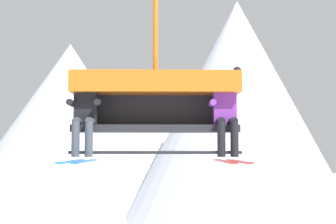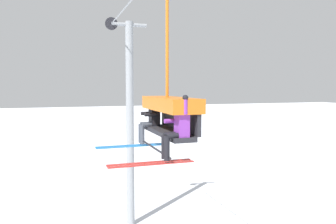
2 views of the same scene
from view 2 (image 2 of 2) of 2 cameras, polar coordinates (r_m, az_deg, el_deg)
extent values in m
cylinder|color=gray|center=(15.29, -6.63, -2.35)|extent=(0.36, 0.36, 9.50)
cylinder|color=gray|center=(15.43, -6.79, 14.86)|extent=(0.16, 1.60, 0.16)
cylinder|color=black|center=(15.29, -9.83, 14.92)|extent=(0.08, 0.56, 0.56)
cube|color=#232328|center=(7.44, -0.15, -3.59)|extent=(2.33, 0.48, 0.10)
cube|color=#232328|center=(7.50, 1.88, -1.41)|extent=(2.33, 0.08, 0.45)
cube|color=#D16619|center=(7.39, 0.29, 1.42)|extent=(2.38, 0.68, 0.30)
cylinder|color=black|center=(7.40, -2.51, -6.23)|extent=(2.33, 0.04, 0.04)
cylinder|color=#D16619|center=(7.47, -0.15, 14.06)|extent=(0.07, 0.07, 2.98)
cube|color=black|center=(8.32, -2.40, -0.58)|extent=(0.32, 0.22, 0.52)
sphere|color=black|center=(8.30, -2.41, 1.89)|extent=(0.22, 0.22, 0.22)
ellipsoid|color=black|center=(8.27, -3.08, 1.88)|extent=(0.17, 0.04, 0.08)
cylinder|color=#3D424C|center=(8.39, -3.68, -2.06)|extent=(0.11, 0.34, 0.11)
cylinder|color=#3D424C|center=(8.22, -3.36, -2.20)|extent=(0.11, 0.34, 0.11)
cylinder|color=#3D424C|center=(8.37, -4.80, -3.73)|extent=(0.11, 0.11, 0.48)
cylinder|color=#3D424C|center=(8.21, -4.50, -3.90)|extent=(0.11, 0.11, 0.48)
cube|color=#1E6BB2|center=(8.36, -6.77, -5.78)|extent=(0.09, 1.70, 0.02)
cube|color=#1E6BB2|center=(8.19, -6.52, -5.99)|extent=(0.09, 1.70, 0.02)
cylinder|color=black|center=(8.46, -3.73, -0.23)|extent=(0.09, 0.30, 0.09)
cylinder|color=black|center=(8.10, -3.05, -0.44)|extent=(0.09, 0.30, 0.09)
cube|color=purple|center=(6.48, 2.41, -2.04)|extent=(0.32, 0.22, 0.52)
sphere|color=#284C93|center=(6.45, 2.42, 1.13)|extent=(0.22, 0.22, 0.22)
ellipsoid|color=black|center=(6.42, 1.58, 1.11)|extent=(0.17, 0.04, 0.08)
cylinder|color=black|center=(6.53, 0.73, -3.93)|extent=(0.11, 0.34, 0.11)
cylinder|color=black|center=(6.37, 1.26, -4.15)|extent=(0.11, 0.34, 0.11)
cylinder|color=black|center=(6.52, -0.69, -6.09)|extent=(0.11, 0.11, 0.48)
cylinder|color=black|center=(6.36, -0.20, -6.36)|extent=(0.11, 0.11, 0.48)
cube|color=#B22823|center=(6.50, -3.21, -8.74)|extent=(0.09, 1.70, 0.02)
cube|color=#B22823|center=(6.33, -2.78, -9.09)|extent=(0.09, 1.70, 0.02)
cylinder|color=purple|center=(6.60, 0.62, -1.57)|extent=(0.09, 0.30, 0.09)
cylinder|color=purple|center=(6.28, 3.03, 0.95)|extent=(0.09, 0.09, 0.30)
sphere|color=black|center=(6.27, 3.04, 2.50)|extent=(0.11, 0.11, 0.11)
camera|label=1|loc=(8.61, -53.40, -6.19)|focal=55.00mm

